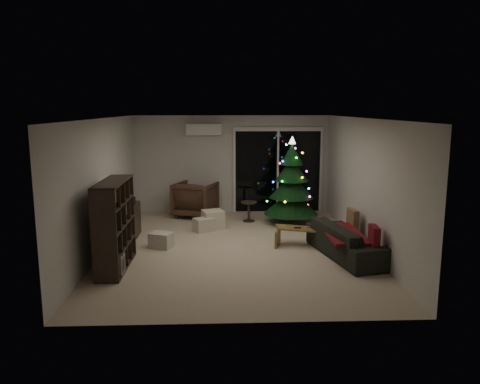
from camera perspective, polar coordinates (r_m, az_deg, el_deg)
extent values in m
plane|color=beige|center=(9.20, -0.55, -6.79)|extent=(6.50, 6.50, 0.00)
plane|color=white|center=(8.80, -0.58, 8.97)|extent=(6.50, 6.50, 0.00)
cube|color=silver|center=(12.13, -1.03, 3.42)|extent=(5.00, 0.02, 2.50)
cube|color=silver|center=(5.73, 0.43, -4.38)|extent=(5.00, 0.02, 2.50)
cube|color=silver|center=(9.19, -16.35, 0.78)|extent=(0.02, 6.50, 2.50)
cube|color=silver|center=(9.33, 14.97, 0.99)|extent=(0.02, 6.50, 2.50)
cube|color=black|center=(12.22, 4.61, 2.49)|extent=(2.20, 0.02, 2.10)
cube|color=white|center=(11.94, -4.42, 7.61)|extent=(0.90, 0.22, 0.28)
cube|color=#3F3833|center=(12.92, 4.27, -2.03)|extent=(2.60, 1.00, 0.10)
cube|color=white|center=(13.21, 4.10, 0.67)|extent=(2.20, 0.06, 1.00)
cube|color=black|center=(9.98, -13.73, -3.63)|extent=(0.42, 1.12, 0.70)
cube|color=black|center=(9.89, -13.83, -1.23)|extent=(0.36, 0.42, 0.15)
imported|color=#3B2D1F|center=(11.73, -5.45, -0.89)|extent=(1.21, 1.23, 0.88)
cube|color=beige|center=(10.63, -3.30, -3.33)|extent=(0.56, 0.56, 0.40)
cube|color=silver|center=(9.29, -9.59, -5.81)|extent=(0.50, 0.44, 0.30)
cube|color=silver|center=(10.38, -4.43, -3.99)|extent=(0.52, 0.48, 0.29)
cylinder|color=black|center=(11.21, 1.07, -2.40)|extent=(0.48, 0.48, 0.48)
cylinder|color=black|center=(12.37, -4.14, 2.03)|extent=(0.30, 0.30, 1.86)
imported|color=black|center=(8.82, 13.08, -5.80)|extent=(1.22, 2.17, 0.60)
cube|color=maroon|center=(8.76, 12.48, -4.98)|extent=(0.64, 1.48, 0.05)
cube|color=olive|center=(9.43, 13.57, -3.25)|extent=(0.15, 0.40, 0.39)
cube|color=maroon|center=(8.23, 16.03, -5.35)|extent=(0.15, 0.40, 0.39)
cube|color=black|center=(9.28, 7.01, -4.34)|extent=(0.14, 0.04, 0.02)
cube|color=slate|center=(9.37, 8.48, -4.24)|extent=(0.14, 0.08, 0.02)
cone|color=black|center=(10.93, 6.30, 1.40)|extent=(1.43, 1.43, 2.05)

